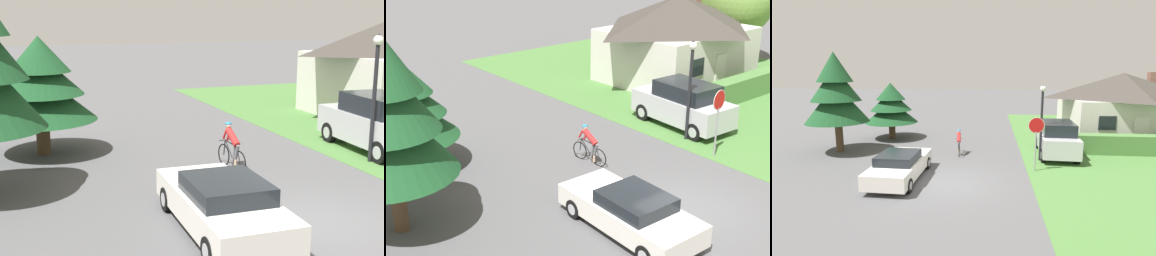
% 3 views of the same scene
% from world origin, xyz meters
% --- Properties ---
extents(ground_plane, '(140.00, 140.00, 0.00)m').
position_xyz_m(ground_plane, '(0.00, 0.00, 0.00)').
color(ground_plane, '#515154').
extents(cottage_house, '(8.58, 6.88, 4.86)m').
position_xyz_m(cottage_house, '(11.40, 10.42, 2.48)').
color(cottage_house, beige).
rests_on(cottage_house, ground).
extents(hedge_row, '(10.47, 0.90, 1.17)m').
position_xyz_m(hedge_row, '(10.52, 5.67, 0.59)').
color(hedge_row, '#4C7A3D').
rests_on(hedge_row, ground).
extents(sedan_left_lane, '(2.04, 4.66, 1.29)m').
position_xyz_m(sedan_left_lane, '(-2.26, 0.33, 0.63)').
color(sedan_left_lane, silver).
rests_on(sedan_left_lane, ground).
extents(cyclist, '(0.44, 1.70, 1.49)m').
position_xyz_m(cyclist, '(-0.03, 4.75, 0.71)').
color(cyclist, black).
rests_on(cyclist, ground).
extents(parked_suv_right, '(2.24, 4.69, 2.04)m').
position_xyz_m(parked_suv_right, '(5.72, 5.06, 1.01)').
color(parked_suv_right, '#B7B7BC').
rests_on(parked_suv_right, ground).
extents(stop_sign, '(0.79, 0.09, 2.71)m').
position_xyz_m(stop_sign, '(4.08, 2.06, 1.95)').
color(stop_sign, gray).
rests_on(stop_sign, ground).
extents(street_lamp, '(0.32, 0.32, 4.22)m').
position_xyz_m(street_lamp, '(4.61, 3.90, 2.67)').
color(street_lamp, black).
rests_on(street_lamp, ground).
extents(conifer_tall_near, '(3.74, 3.74, 6.06)m').
position_xyz_m(conifer_tall_near, '(-7.46, 4.71, 3.65)').
color(conifer_tall_near, '#4C3823').
rests_on(conifer_tall_near, ground).
extents(conifer_tall_far, '(3.81, 3.81, 4.10)m').
position_xyz_m(conifer_tall_far, '(-5.46, 8.68, 2.43)').
color(conifer_tall_far, '#4C3823').
rests_on(conifer_tall_far, ground).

